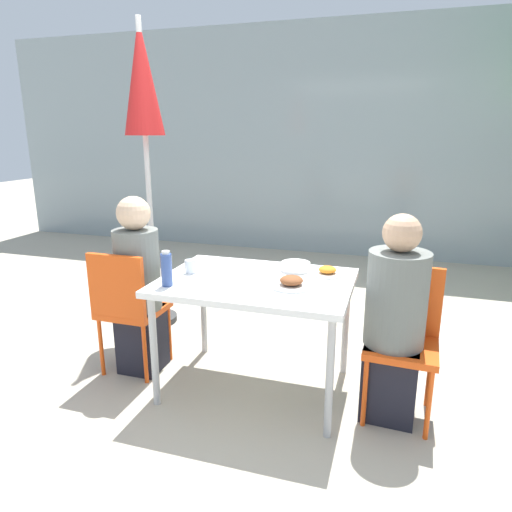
{
  "coord_description": "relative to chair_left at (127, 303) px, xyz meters",
  "views": [
    {
      "loc": [
        0.8,
        -2.57,
        1.63
      ],
      "look_at": [
        0.0,
        0.0,
        0.9
      ],
      "focal_mm": 32.0,
      "sensor_mm": 36.0,
      "label": 1
    }
  ],
  "objects": [
    {
      "name": "ground_plane",
      "position": [
        0.89,
        0.08,
        -0.52
      ],
      "size": [
        24.0,
        24.0,
        0.0
      ],
      "primitive_type": "plane",
      "color": "#B2A893"
    },
    {
      "name": "chair_left",
      "position": [
        0.0,
        0.0,
        0.0
      ],
      "size": [
        0.4,
        0.4,
        0.88
      ],
      "rotation": [
        0.0,
        0.0,
        -0.0
      ],
      "color": "#E54C14",
      "rests_on": "ground"
    },
    {
      "name": "bottle",
      "position": [
        0.42,
        -0.2,
        0.33
      ],
      "size": [
        0.07,
        0.07,
        0.21
      ],
      "color": "#334C8E",
      "rests_on": "dining_table"
    },
    {
      "name": "closed_umbrella",
      "position": [
        -0.29,
        0.86,
        1.36
      ],
      "size": [
        0.36,
        0.36,
        2.48
      ],
      "color": "#333333",
      "rests_on": "ground"
    },
    {
      "name": "chair_right",
      "position": [
        1.78,
        0.11,
        0.0
      ],
      "size": [
        0.42,
        0.42,
        0.88
      ],
      "rotation": [
        0.0,
        0.0,
        3.09
      ],
      "color": "#E54C14",
      "rests_on": "ground"
    },
    {
      "name": "plate_0",
      "position": [
        1.3,
        0.3,
        0.25
      ],
      "size": [
        0.2,
        0.2,
        0.06
      ],
      "color": "white",
      "rests_on": "dining_table"
    },
    {
      "name": "plate_1",
      "position": [
        1.13,
        0.0,
        0.26
      ],
      "size": [
        0.25,
        0.25,
        0.07
      ],
      "color": "white",
      "rests_on": "dining_table"
    },
    {
      "name": "dining_table",
      "position": [
        0.89,
        0.08,
        0.17
      ],
      "size": [
        1.18,
        0.86,
        0.75
      ],
      "color": "white",
      "rests_on": "ground"
    },
    {
      "name": "building_facade",
      "position": [
        0.89,
        3.77,
        0.98
      ],
      "size": [
        10.0,
        0.2,
        3.0
      ],
      "color": "#89999E",
      "rests_on": "ground"
    },
    {
      "name": "drinking_cup",
      "position": [
        0.44,
        0.08,
        0.27
      ],
      "size": [
        0.07,
        0.07,
        0.09
      ],
      "color": "silver",
      "rests_on": "dining_table"
    },
    {
      "name": "salad_bowl",
      "position": [
        1.08,
        0.33,
        0.26
      ],
      "size": [
        0.19,
        0.19,
        0.06
      ],
      "color": "white",
      "rests_on": "dining_table"
    },
    {
      "name": "person_left",
      "position": [
        0.05,
        0.08,
        0.08
      ],
      "size": [
        0.3,
        0.3,
        1.23
      ],
      "rotation": [
        0.0,
        0.0,
        -0.0
      ],
      "color": "black",
      "rests_on": "ground"
    },
    {
      "name": "person_right",
      "position": [
        1.73,
        0.03,
        0.06
      ],
      "size": [
        0.34,
        0.34,
        1.21
      ],
      "rotation": [
        0.0,
        0.0,
        3.09
      ],
      "color": "black",
      "rests_on": "ground"
    }
  ]
}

